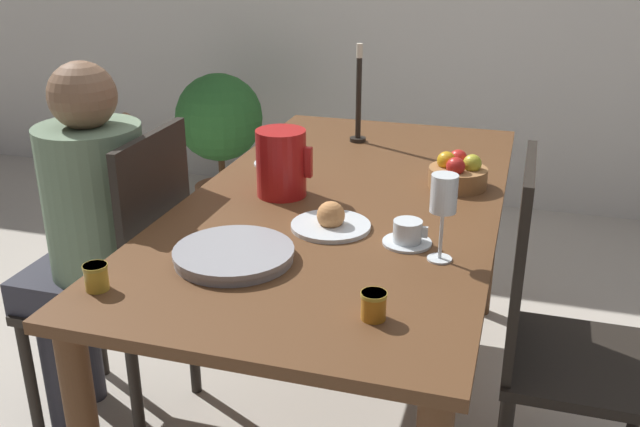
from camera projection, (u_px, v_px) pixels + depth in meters
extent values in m
plane|color=beige|center=(342.00, 412.00, 2.40)|extent=(20.00, 20.00, 0.00)
cube|color=brown|center=(345.00, 202.00, 2.11)|extent=(0.90, 1.75, 0.03)
cylinder|color=brown|center=(305.00, 210.00, 3.09)|extent=(0.07, 0.07, 0.75)
cylinder|color=brown|center=(488.00, 231.00, 2.88)|extent=(0.07, 0.07, 0.75)
cylinder|color=black|center=(31.00, 382.00, 2.20)|extent=(0.04, 0.04, 0.42)
cylinder|color=black|center=(98.00, 323.00, 2.53)|extent=(0.04, 0.04, 0.42)
cylinder|color=black|center=(137.00, 404.00, 2.10)|extent=(0.04, 0.04, 0.42)
cylinder|color=black|center=(193.00, 339.00, 2.43)|extent=(0.04, 0.04, 0.42)
cube|color=black|center=(108.00, 298.00, 2.23)|extent=(0.42, 0.42, 0.03)
cube|color=black|center=(157.00, 223.00, 2.07)|extent=(0.03, 0.39, 0.53)
cylinder|color=black|center=(637.00, 404.00, 2.10)|extent=(0.04, 0.04, 0.42)
cylinder|color=black|center=(509.00, 383.00, 2.20)|extent=(0.04, 0.04, 0.42)
cube|color=black|center=(585.00, 363.00, 1.90)|extent=(0.42, 0.42, 0.03)
cube|color=black|center=(520.00, 259.00, 1.85)|extent=(0.03, 0.39, 0.53)
cylinder|color=#33333D|center=(57.00, 366.00, 2.25)|extent=(0.09, 0.09, 0.45)
cylinder|color=#33333D|center=(86.00, 340.00, 2.40)|extent=(0.09, 0.09, 0.45)
cube|color=#33333D|center=(81.00, 282.00, 2.20)|extent=(0.30, 0.34, 0.11)
cylinder|color=slate|center=(96.00, 202.00, 2.07)|extent=(0.30, 0.30, 0.46)
sphere|color=brown|center=(82.00, 96.00, 1.96)|extent=(0.19, 0.19, 0.19)
cylinder|color=brown|center=(102.00, 142.00, 2.24)|extent=(0.25, 0.06, 0.20)
cylinder|color=red|center=(281.00, 163.00, 2.08)|extent=(0.15, 0.15, 0.20)
cube|color=red|center=(308.00, 162.00, 2.06)|extent=(0.02, 0.02, 0.09)
cone|color=red|center=(262.00, 135.00, 2.07)|extent=(0.04, 0.04, 0.04)
cylinder|color=white|center=(439.00, 259.00, 1.71)|extent=(0.06, 0.06, 0.00)
cylinder|color=white|center=(441.00, 235.00, 1.69)|extent=(0.01, 0.01, 0.12)
cylinder|color=white|center=(444.00, 193.00, 1.65)|extent=(0.06, 0.06, 0.09)
cylinder|color=silver|center=(407.00, 242.00, 1.80)|extent=(0.12, 0.12, 0.01)
cylinder|color=silver|center=(408.00, 231.00, 1.79)|extent=(0.07, 0.07, 0.06)
cube|color=silver|center=(425.00, 232.00, 1.77)|extent=(0.01, 0.01, 0.03)
cylinder|color=silver|center=(273.00, 163.00, 2.39)|extent=(0.12, 0.12, 0.01)
cylinder|color=silver|center=(272.00, 154.00, 2.37)|extent=(0.07, 0.07, 0.06)
cube|color=silver|center=(285.00, 155.00, 2.36)|extent=(0.01, 0.01, 0.03)
cylinder|color=#9E9EA3|center=(234.00, 257.00, 1.71)|extent=(0.29, 0.29, 0.02)
cylinder|color=#9E9EA3|center=(234.00, 251.00, 1.70)|extent=(0.29, 0.29, 0.01)
cylinder|color=silver|center=(331.00, 226.00, 1.89)|extent=(0.21, 0.21, 0.01)
sphere|color=#D0894E|center=(331.00, 215.00, 1.88)|extent=(0.08, 0.08, 0.08)
cylinder|color=gold|center=(96.00, 277.00, 1.56)|extent=(0.05, 0.05, 0.06)
cylinder|color=gold|center=(95.00, 267.00, 1.55)|extent=(0.05, 0.05, 0.01)
cylinder|color=#C67A1E|center=(374.00, 306.00, 1.45)|extent=(0.05, 0.05, 0.06)
cylinder|color=gold|center=(374.00, 294.00, 1.44)|extent=(0.05, 0.05, 0.01)
cylinder|color=#9E6B3D|center=(458.00, 177.00, 2.18)|extent=(0.18, 0.18, 0.06)
sphere|color=gold|center=(472.00, 164.00, 2.15)|extent=(0.06, 0.06, 0.06)
sphere|color=red|center=(458.00, 159.00, 2.20)|extent=(0.06, 0.06, 0.06)
sphere|color=gold|center=(446.00, 161.00, 2.18)|extent=(0.06, 0.06, 0.06)
sphere|color=red|center=(456.00, 166.00, 2.12)|extent=(0.06, 0.06, 0.06)
cylinder|color=black|center=(358.00, 139.00, 2.64)|extent=(0.06, 0.06, 0.01)
cylinder|color=black|center=(359.00, 98.00, 2.58)|extent=(0.02, 0.02, 0.29)
cylinder|color=beige|center=(360.00, 51.00, 2.52)|extent=(0.02, 0.02, 0.05)
cylinder|color=#A8603D|center=(224.00, 198.00, 4.05)|extent=(0.31, 0.31, 0.16)
cylinder|color=brown|center=(222.00, 169.00, 3.98)|extent=(0.04, 0.04, 0.19)
sphere|color=#2D6B2D|center=(219.00, 117.00, 3.87)|extent=(0.48, 0.48, 0.48)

